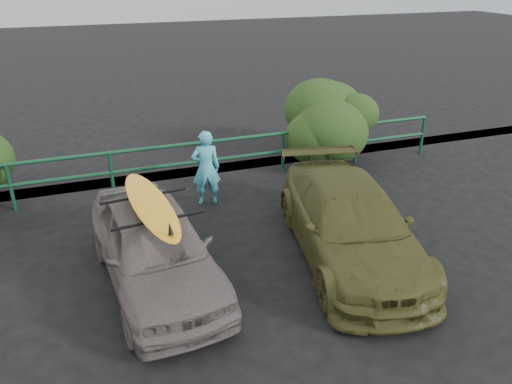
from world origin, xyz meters
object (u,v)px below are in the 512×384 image
(sedan, at_px, (155,247))
(olive_vehicle, at_px, (350,223))
(surfboard, at_px, (151,204))
(guardrail, at_px, (158,168))
(man, at_px, (206,168))

(sedan, bearing_deg, olive_vehicle, -10.63)
(sedan, distance_m, surfboard, 0.74)
(guardrail, distance_m, man, 1.36)
(guardrail, xyz_separation_m, man, (0.84, -1.04, 0.28))
(sedan, height_order, olive_vehicle, sedan)
(olive_vehicle, xyz_separation_m, man, (-1.76, 2.87, 0.16))
(olive_vehicle, bearing_deg, sedan, -174.08)
(olive_vehicle, bearing_deg, man, 132.84)
(man, bearing_deg, guardrail, -43.69)
(guardrail, xyz_separation_m, olive_vehicle, (2.60, -3.91, 0.12))
(guardrail, height_order, man, man)
(sedan, xyz_separation_m, olive_vehicle, (3.25, -0.31, -0.02))
(guardrail, distance_m, olive_vehicle, 4.70)
(guardrail, bearing_deg, surfboard, -100.26)
(guardrail, bearing_deg, man, -51.08)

